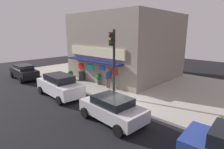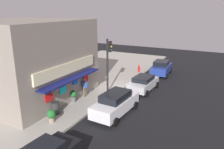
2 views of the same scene
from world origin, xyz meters
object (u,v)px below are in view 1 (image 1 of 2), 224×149
object	(u,v)px
parked_car_silver	(112,108)
parked_car_white	(60,85)
potted_plant_by_doorway	(99,79)
traffic_light	(113,55)
trash_can	(81,76)
parked_car_black	(24,72)
potted_plant_by_window	(70,74)
pedestrian	(108,78)

from	to	relation	value
parked_car_silver	parked_car_white	bearing A→B (deg)	178.90
potted_plant_by_doorway	traffic_light	bearing A→B (deg)	-25.74
trash_can	parked_car_black	xyz separation A→B (m)	(-5.34, -3.69, 0.21)
potted_plant_by_doorway	potted_plant_by_window	bearing A→B (deg)	-167.32
traffic_light	potted_plant_by_doorway	world-z (taller)	traffic_light
potted_plant_by_doorway	parked_car_silver	xyz separation A→B (m)	(5.71, -4.20, 0.06)
potted_plant_by_window	parked_car_white	world-z (taller)	parked_car_white
trash_can	parked_car_silver	xyz separation A→B (m)	(8.17, -4.00, 0.14)
traffic_light	trash_can	world-z (taller)	traffic_light
potted_plant_by_doorway	parked_car_black	xyz separation A→B (m)	(-7.80, -3.89, 0.13)
potted_plant_by_doorway	potted_plant_by_window	distance (m)	3.68
traffic_light	potted_plant_by_doorway	bearing A→B (deg)	154.26
traffic_light	pedestrian	distance (m)	3.30
parked_car_black	potted_plant_by_doorway	bearing A→B (deg)	26.52
parked_car_black	traffic_light	bearing A→B (deg)	11.60
parked_car_white	trash_can	bearing A→B (deg)	120.63
potted_plant_by_window	parked_car_white	xyz separation A→B (m)	(3.43, -3.28, 0.21)
parked_car_white	pedestrian	bearing A→B (deg)	67.68
pedestrian	parked_car_black	size ratio (longest dim) A/B	0.38
trash_can	potted_plant_by_doorway	bearing A→B (deg)	4.71
potted_plant_by_doorway	parked_car_white	size ratio (longest dim) A/B	0.21
potted_plant_by_window	parked_car_silver	size ratio (longest dim) A/B	0.23
pedestrian	parked_car_white	distance (m)	4.19
traffic_light	trash_can	bearing A→B (deg)	166.37
pedestrian	parked_car_white	world-z (taller)	pedestrian
traffic_light	potted_plant_by_window	bearing A→B (deg)	173.40
trash_can	potted_plant_by_doorway	world-z (taller)	potted_plant_by_doorway
pedestrian	trash_can	bearing A→B (deg)	179.79
parked_car_white	parked_car_silver	size ratio (longest dim) A/B	1.15
trash_can	potted_plant_by_window	bearing A→B (deg)	-151.82
trash_can	parked_car_silver	distance (m)	9.10
trash_can	potted_plant_by_window	size ratio (longest dim) A/B	1.01
potted_plant_by_doorway	parked_car_black	world-z (taller)	parked_car_black
trash_can	parked_car_black	world-z (taller)	parked_car_black
potted_plant_by_doorway	parked_car_silver	size ratio (longest dim) A/B	0.24
parked_car_black	parked_car_silver	size ratio (longest dim) A/B	1.10
parked_car_black	parked_car_silver	xyz separation A→B (m)	(13.51, -0.31, -0.06)
potted_plant_by_window	parked_car_white	distance (m)	4.75
traffic_light	trash_can	xyz separation A→B (m)	(-5.79, 1.41, -2.77)
potted_plant_by_window	traffic_light	bearing A→B (deg)	-6.60
pedestrian	potted_plant_by_window	xyz separation A→B (m)	(-5.02, -0.59, -0.41)
parked_car_silver	trash_can	bearing A→B (deg)	153.92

